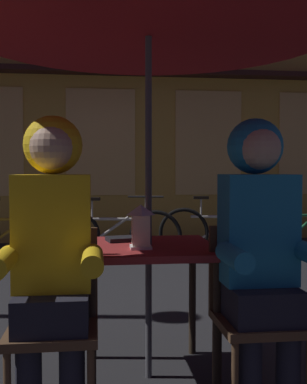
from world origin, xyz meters
The scene contains 14 objects.
ground_plane centered at (0.00, 0.00, 0.00)m, with size 60.00×60.00×0.00m, color #232326.
cafe_table centered at (0.00, 0.00, 0.64)m, with size 0.72×0.72×0.74m.
patio_umbrella centered at (0.00, 0.00, 2.06)m, with size 2.10×2.10×2.31m.
lantern centered at (-0.05, -0.12, 0.86)m, with size 0.11×0.11×0.23m.
chair_left centered at (-0.48, -0.37, 0.49)m, with size 0.40×0.40×0.87m.
chair_right centered at (0.48, -0.37, 0.49)m, with size 0.40×0.40×0.87m.
person_left_hooded centered at (-0.48, -0.43, 0.85)m, with size 0.45×0.56×1.40m.
person_right_hooded centered at (0.48, -0.43, 0.85)m, with size 0.45×0.56×1.40m.
shopfront_building centered at (-0.21, 5.40, 3.09)m, with size 10.00×0.93×6.20m.
bicycle_second centered at (-1.30, 3.45, 0.35)m, with size 1.68×0.21×0.84m.
bicycle_third centered at (-0.06, 3.32, 0.35)m, with size 1.66×0.36×0.84m.
bicycle_fourth centered at (1.36, 3.46, 0.35)m, with size 1.67×0.31×0.84m.
book centered at (-0.12, 0.16, 0.75)m, with size 0.20×0.14×0.02m, color black.
potted_plant centered at (2.56, 4.48, 0.54)m, with size 0.60×0.60×0.92m.
Camera 1 is at (-0.28, -2.57, 1.15)m, focal length 44.40 mm.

